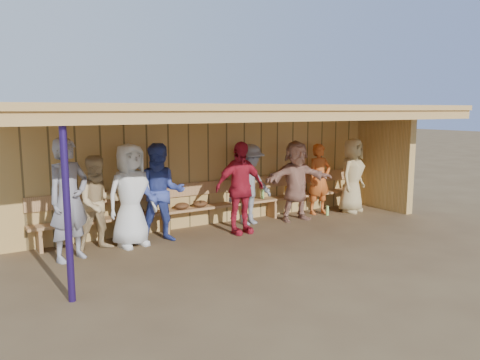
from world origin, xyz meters
name	(u,v)px	position (x,y,z in m)	size (l,w,h in m)	color
ground	(250,236)	(0.00, 0.00, 0.00)	(90.00, 90.00, 0.00)	brown
player_a	(69,200)	(-3.23, 0.32, 0.99)	(0.72, 0.48, 1.99)	gray
player_b	(131,195)	(-2.13, 0.57, 0.92)	(0.90, 0.59, 1.84)	silver
player_c	(161,193)	(-1.57, 0.57, 0.91)	(0.88, 0.69, 1.82)	#38489B
player_d	(240,188)	(-0.04, 0.30, 0.91)	(1.06, 0.44, 1.81)	red
player_e	(249,185)	(0.51, 0.81, 0.85)	(1.10, 0.63, 1.70)	gray
player_f	(296,181)	(1.58, 0.58, 0.88)	(1.63, 0.52, 1.76)	tan
player_g	(319,179)	(2.45, 0.81, 0.82)	(0.60, 0.39, 1.63)	#D35D21
player_h	(352,176)	(3.23, 0.54, 0.87)	(0.85, 0.56, 1.75)	tan
player_extra	(99,203)	(-2.68, 0.63, 0.82)	(0.80, 0.62, 1.65)	tan
dugout_structure	(248,145)	(0.39, 0.69, 1.69)	(8.80, 3.20, 2.50)	tan
bench	(221,200)	(0.00, 1.12, 0.53)	(7.60, 0.34, 0.93)	tan
dugout_equipment	(209,204)	(-0.35, 0.99, 0.49)	(5.75, 0.62, 0.80)	orange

